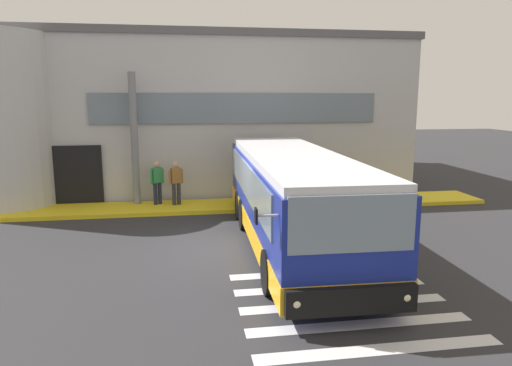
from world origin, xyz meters
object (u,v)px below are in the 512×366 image
object	(u,v)px
entry_support_column	(134,139)
passenger_by_doorway	(176,181)
bus_main_foreground	(292,201)
passenger_near_column	(157,181)

from	to	relation	value
entry_support_column	passenger_by_doorway	xyz separation A→B (m)	(1.52, -0.44, -1.58)
bus_main_foreground	passenger_by_doorway	distance (m)	6.17
bus_main_foreground	passenger_near_column	bearing A→B (deg)	126.95
entry_support_column	bus_main_foreground	bearing A→B (deg)	-49.25
entry_support_column	passenger_near_column	distance (m)	1.79
passenger_near_column	passenger_by_doorway	xyz separation A→B (m)	(0.72, -0.20, 0.00)
passenger_near_column	entry_support_column	bearing A→B (deg)	162.99
passenger_near_column	bus_main_foreground	bearing A→B (deg)	-53.05
passenger_near_column	passenger_by_doorway	size ratio (longest dim) A/B	1.00
bus_main_foreground	passenger_by_doorway	bearing A→B (deg)	122.69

